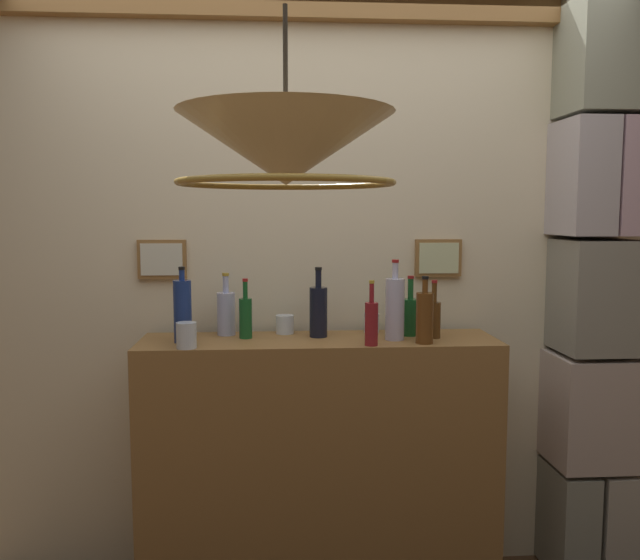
{
  "coord_description": "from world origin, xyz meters",
  "views": [
    {
      "loc": [
        -0.17,
        -1.78,
        1.62
      ],
      "look_at": [
        0.0,
        0.78,
        1.36
      ],
      "focal_mm": 36.13,
      "sensor_mm": 36.0,
      "label": 1
    }
  ],
  "objects_px": {
    "glass_tumbler_rocks": "(186,335)",
    "glass_tumbler_highball": "(371,323)",
    "liquor_bottle_vermouth": "(434,318)",
    "liquor_bottle_amaro": "(395,308)",
    "liquor_bottle_rye": "(318,311)",
    "liquor_bottle_port": "(226,312)",
    "liquor_bottle_gin": "(371,322)",
    "pendant_lamp": "(286,152)",
    "liquor_bottle_brandy": "(425,317)",
    "glass_tumbler_shot": "(285,324)",
    "liquor_bottle_tequila": "(246,316)",
    "liquor_bottle_scotch": "(410,315)",
    "liquor_bottle_rum": "(183,311)"
  },
  "relations": [
    {
      "from": "glass_tumbler_rocks",
      "to": "glass_tumbler_highball",
      "type": "bearing_deg",
      "value": 20.16
    },
    {
      "from": "liquor_bottle_vermouth",
      "to": "liquor_bottle_amaro",
      "type": "relative_size",
      "value": 0.73
    },
    {
      "from": "liquor_bottle_rye",
      "to": "liquor_bottle_port",
      "type": "relative_size",
      "value": 1.11
    },
    {
      "from": "liquor_bottle_port",
      "to": "liquor_bottle_gin",
      "type": "relative_size",
      "value": 1.03
    },
    {
      "from": "pendant_lamp",
      "to": "liquor_bottle_rye",
      "type": "bearing_deg",
      "value": 81.91
    },
    {
      "from": "liquor_bottle_brandy",
      "to": "glass_tumbler_shot",
      "type": "height_order",
      "value": "liquor_bottle_brandy"
    },
    {
      "from": "glass_tumbler_rocks",
      "to": "glass_tumbler_shot",
      "type": "bearing_deg",
      "value": 36.03
    },
    {
      "from": "glass_tumbler_highball",
      "to": "glass_tumbler_shot",
      "type": "bearing_deg",
      "value": -179.86
    },
    {
      "from": "liquor_bottle_brandy",
      "to": "glass_tumbler_highball",
      "type": "distance_m",
      "value": 0.31
    },
    {
      "from": "liquor_bottle_amaro",
      "to": "liquor_bottle_gin",
      "type": "distance_m",
      "value": 0.16
    },
    {
      "from": "liquor_bottle_rye",
      "to": "liquor_bottle_brandy",
      "type": "bearing_deg",
      "value": -21.45
    },
    {
      "from": "liquor_bottle_tequila",
      "to": "liquor_bottle_brandy",
      "type": "relative_size",
      "value": 0.92
    },
    {
      "from": "liquor_bottle_amaro",
      "to": "liquor_bottle_brandy",
      "type": "xyz_separation_m",
      "value": [
        0.1,
        -0.08,
        -0.02
      ]
    },
    {
      "from": "pendant_lamp",
      "to": "liquor_bottle_brandy",
      "type": "bearing_deg",
      "value": 56.91
    },
    {
      "from": "liquor_bottle_scotch",
      "to": "pendant_lamp",
      "type": "bearing_deg",
      "value": -117.65
    },
    {
      "from": "liquor_bottle_rye",
      "to": "liquor_bottle_gin",
      "type": "height_order",
      "value": "liquor_bottle_rye"
    },
    {
      "from": "liquor_bottle_rye",
      "to": "glass_tumbler_shot",
      "type": "xyz_separation_m",
      "value": [
        -0.14,
        0.08,
        -0.07
      ]
    },
    {
      "from": "liquor_bottle_rye",
      "to": "pendant_lamp",
      "type": "bearing_deg",
      "value": -98.09
    },
    {
      "from": "liquor_bottle_rum",
      "to": "liquor_bottle_amaro",
      "type": "bearing_deg",
      "value": -0.3
    },
    {
      "from": "liquor_bottle_amaro",
      "to": "liquor_bottle_scotch",
      "type": "relative_size",
      "value": 1.3
    },
    {
      "from": "liquor_bottle_tequila",
      "to": "pendant_lamp",
      "type": "relative_size",
      "value": 0.45
    },
    {
      "from": "liquor_bottle_port",
      "to": "liquor_bottle_scotch",
      "type": "bearing_deg",
      "value": -4.87
    },
    {
      "from": "liquor_bottle_port",
      "to": "glass_tumbler_highball",
      "type": "xyz_separation_m",
      "value": [
        0.63,
        0.01,
        -0.05
      ]
    },
    {
      "from": "liquor_bottle_amaro",
      "to": "liquor_bottle_brandy",
      "type": "relative_size",
      "value": 1.22
    },
    {
      "from": "liquor_bottle_vermouth",
      "to": "glass_tumbler_highball",
      "type": "distance_m",
      "value": 0.28
    },
    {
      "from": "liquor_bottle_tequila",
      "to": "glass_tumbler_rocks",
      "type": "distance_m",
      "value": 0.29
    },
    {
      "from": "liquor_bottle_amaro",
      "to": "liquor_bottle_scotch",
      "type": "distance_m",
      "value": 0.13
    },
    {
      "from": "liquor_bottle_vermouth",
      "to": "glass_tumbler_shot",
      "type": "distance_m",
      "value": 0.63
    },
    {
      "from": "liquor_bottle_vermouth",
      "to": "liquor_bottle_brandy",
      "type": "distance_m",
      "value": 0.13
    },
    {
      "from": "liquor_bottle_rum",
      "to": "glass_tumbler_rocks",
      "type": "relative_size",
      "value": 3.04
    },
    {
      "from": "liquor_bottle_vermouth",
      "to": "liquor_bottle_port",
      "type": "bearing_deg",
      "value": 171.6
    },
    {
      "from": "liquor_bottle_scotch",
      "to": "glass_tumbler_shot",
      "type": "relative_size",
      "value": 3.2
    },
    {
      "from": "liquor_bottle_rum",
      "to": "glass_tumbler_shot",
      "type": "height_order",
      "value": "liquor_bottle_rum"
    },
    {
      "from": "liquor_bottle_brandy",
      "to": "liquor_bottle_port",
      "type": "bearing_deg",
      "value": 163.76
    },
    {
      "from": "liquor_bottle_scotch",
      "to": "liquor_bottle_port",
      "type": "distance_m",
      "value": 0.78
    },
    {
      "from": "liquor_bottle_scotch",
      "to": "glass_tumbler_shot",
      "type": "bearing_deg",
      "value": 171.49
    },
    {
      "from": "liquor_bottle_amaro",
      "to": "liquor_bottle_rye",
      "type": "xyz_separation_m",
      "value": [
        -0.31,
        0.08,
        -0.02
      ]
    },
    {
      "from": "liquor_bottle_brandy",
      "to": "liquor_bottle_tequila",
      "type": "bearing_deg",
      "value": 167.99
    },
    {
      "from": "liquor_bottle_brandy",
      "to": "liquor_bottle_gin",
      "type": "height_order",
      "value": "liquor_bottle_brandy"
    },
    {
      "from": "liquor_bottle_amaro",
      "to": "liquor_bottle_gin",
      "type": "height_order",
      "value": "liquor_bottle_amaro"
    },
    {
      "from": "liquor_bottle_tequila",
      "to": "glass_tumbler_highball",
      "type": "relative_size",
      "value": 2.95
    },
    {
      "from": "liquor_bottle_rye",
      "to": "pendant_lamp",
      "type": "relative_size",
      "value": 0.53
    },
    {
      "from": "liquor_bottle_amaro",
      "to": "pendant_lamp",
      "type": "relative_size",
      "value": 0.6
    },
    {
      "from": "liquor_bottle_amaro",
      "to": "liquor_bottle_rum",
      "type": "bearing_deg",
      "value": 179.7
    },
    {
      "from": "liquor_bottle_amaro",
      "to": "liquor_bottle_brandy",
      "type": "distance_m",
      "value": 0.13
    },
    {
      "from": "liquor_bottle_scotch",
      "to": "glass_tumbler_highball",
      "type": "xyz_separation_m",
      "value": [
        -0.15,
        0.08,
        -0.04
      ]
    },
    {
      "from": "liquor_bottle_port",
      "to": "liquor_bottle_gin",
      "type": "bearing_deg",
      "value": -24.15
    },
    {
      "from": "liquor_bottle_scotch",
      "to": "glass_tumbler_highball",
      "type": "distance_m",
      "value": 0.18
    },
    {
      "from": "liquor_bottle_vermouth",
      "to": "liquor_bottle_brandy",
      "type": "height_order",
      "value": "liquor_bottle_brandy"
    },
    {
      "from": "liquor_bottle_vermouth",
      "to": "glass_tumbler_shot",
      "type": "bearing_deg",
      "value": 167.14
    }
  ]
}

